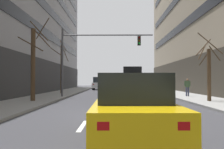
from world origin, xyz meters
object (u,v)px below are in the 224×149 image
at_px(car_driving_0, 98,83).
at_px(street_tree_2, 209,71).
at_px(traffic_signal_0, 90,50).
at_px(taxi_driving_1, 132,107).
at_px(street_tree_1, 33,62).
at_px(pedestrian_0, 187,86).
at_px(street_tree_0, 62,68).
at_px(car_driving_2, 117,84).

xyz_separation_m(car_driving_0, street_tree_2, (9.24, -22.78, 1.15)).
bearing_deg(traffic_signal_0, taxi_driving_1, -79.92).
bearing_deg(street_tree_1, taxi_driving_1, -58.83).
relative_size(street_tree_1, pedestrian_0, 3.74).
relative_size(traffic_signal_0, street_tree_2, 1.75).
relative_size(taxi_driving_1, traffic_signal_0, 0.57).
distance_m(taxi_driving_1, street_tree_0, 20.42).
distance_m(car_driving_0, taxi_driving_1, 33.05).
relative_size(car_driving_0, street_tree_0, 0.76).
distance_m(taxi_driving_1, street_tree_1, 12.15).
bearing_deg(taxi_driving_1, traffic_signal_0, 100.08).
bearing_deg(street_tree_0, taxi_driving_1, -72.14).
distance_m(traffic_signal_0, street_tree_2, 10.12).
xyz_separation_m(car_driving_2, street_tree_0, (-6.16, -5.64, 1.87)).
height_order(traffic_signal_0, street_tree_0, traffic_signal_0).
height_order(car_driving_0, taxi_driving_1, car_driving_0).
height_order(traffic_signal_0, pedestrian_0, traffic_signal_0).
bearing_deg(street_tree_1, street_tree_0, 90.17).
xyz_separation_m(street_tree_2, pedestrian_0, (0.05, 4.90, -1.15)).
distance_m(car_driving_0, car_driving_2, 8.46).
bearing_deg(car_driving_0, pedestrian_0, -62.54).
xyz_separation_m(taxi_driving_1, street_tree_0, (-6.23, 19.33, 2.13)).
height_order(car_driving_2, street_tree_1, street_tree_1).
relative_size(taxi_driving_1, car_driving_2, 0.99).
bearing_deg(traffic_signal_0, street_tree_1, -129.60).
distance_m(car_driving_2, street_tree_1, 16.04).
relative_size(street_tree_0, street_tree_2, 1.23).
height_order(street_tree_1, street_tree_2, street_tree_1).
bearing_deg(street_tree_0, street_tree_2, -36.47).
bearing_deg(street_tree_2, car_driving_2, 112.98).
relative_size(car_driving_0, taxi_driving_1, 0.95).
relative_size(car_driving_2, street_tree_1, 0.79).
height_order(car_driving_0, traffic_signal_0, traffic_signal_0).
height_order(car_driving_2, pedestrian_0, car_driving_2).
distance_m(car_driving_0, street_tree_0, 14.08).
height_order(street_tree_2, pedestrian_0, street_tree_2).
xyz_separation_m(street_tree_0, street_tree_1, (0.03, -9.08, -0.13)).
height_order(car_driving_0, pedestrian_0, car_driving_0).
xyz_separation_m(car_driving_2, street_tree_2, (6.30, -14.85, 1.09)).
bearing_deg(taxi_driving_1, street_tree_2, 58.43).
xyz_separation_m(car_driving_0, car_driving_2, (2.94, -7.93, 0.06)).
bearing_deg(traffic_signal_0, street_tree_0, 127.60).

